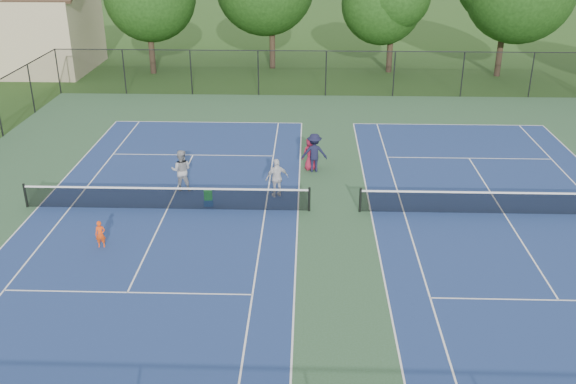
{
  "coord_description": "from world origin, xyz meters",
  "views": [
    {
      "loc": [
        -1.14,
        -24.1,
        11.56
      ],
      "look_at": [
        -1.9,
        -1.0,
        1.3
      ],
      "focal_mm": 40.0,
      "sensor_mm": 36.0,
      "label": 1
    }
  ],
  "objects_px": {
    "bystander_b": "(314,153)",
    "child_player": "(100,234)",
    "instructor": "(181,170)",
    "clapboard_house": "(23,29)",
    "bystander_c": "(311,153)",
    "bystander_a": "(277,178)",
    "ball_hopper": "(208,195)",
    "ball_crate": "(209,202)"
  },
  "relations": [
    {
      "from": "child_player",
      "to": "instructor",
      "type": "height_order",
      "value": "instructor"
    },
    {
      "from": "instructor",
      "to": "bystander_b",
      "type": "distance_m",
      "value": 6.36
    },
    {
      "from": "bystander_b",
      "to": "bystander_c",
      "type": "distance_m",
      "value": 0.31
    },
    {
      "from": "child_player",
      "to": "instructor",
      "type": "relative_size",
      "value": 0.56
    },
    {
      "from": "child_player",
      "to": "ball_hopper",
      "type": "distance_m",
      "value": 5.09
    },
    {
      "from": "bystander_c",
      "to": "ball_crate",
      "type": "xyz_separation_m",
      "value": [
        -4.31,
        -4.26,
        -0.67
      ]
    },
    {
      "from": "child_player",
      "to": "bystander_b",
      "type": "distance_m",
      "value": 11.11
    },
    {
      "from": "bystander_c",
      "to": "ball_crate",
      "type": "height_order",
      "value": "bystander_c"
    },
    {
      "from": "bystander_a",
      "to": "ball_hopper",
      "type": "bearing_deg",
      "value": -1.4
    },
    {
      "from": "clapboard_house",
      "to": "instructor",
      "type": "relative_size",
      "value": 5.75
    },
    {
      "from": "bystander_a",
      "to": "bystander_c",
      "type": "xyz_separation_m",
      "value": [
        1.45,
        3.2,
        -0.05
      ]
    },
    {
      "from": "clapboard_house",
      "to": "ball_crate",
      "type": "xyz_separation_m",
      "value": [
        17.69,
        -24.6,
        -2.94
      ]
    },
    {
      "from": "ball_crate",
      "to": "ball_hopper",
      "type": "relative_size",
      "value": 0.87
    },
    {
      "from": "instructor",
      "to": "bystander_b",
      "type": "bearing_deg",
      "value": -158.5
    },
    {
      "from": "bystander_c",
      "to": "ball_hopper",
      "type": "distance_m",
      "value": 6.07
    },
    {
      "from": "instructor",
      "to": "ball_crate",
      "type": "relative_size",
      "value": 4.95
    },
    {
      "from": "ball_crate",
      "to": "child_player",
      "type": "bearing_deg",
      "value": -132.67
    },
    {
      "from": "instructor",
      "to": "ball_crate",
      "type": "xyz_separation_m",
      "value": [
        1.41,
        -1.63,
        -0.79
      ]
    },
    {
      "from": "bystander_b",
      "to": "ball_hopper",
      "type": "relative_size",
      "value": 4.35
    },
    {
      "from": "bystander_a",
      "to": "clapboard_house",
      "type": "bearing_deg",
      "value": -70.53
    },
    {
      "from": "bystander_a",
      "to": "ball_crate",
      "type": "distance_m",
      "value": 3.13
    },
    {
      "from": "bystander_a",
      "to": "bystander_c",
      "type": "distance_m",
      "value": 3.52
    },
    {
      "from": "bystander_b",
      "to": "ball_hopper",
      "type": "bearing_deg",
      "value": 39.3
    },
    {
      "from": "bystander_b",
      "to": "child_player",
      "type": "bearing_deg",
      "value": 41.76
    },
    {
      "from": "instructor",
      "to": "bystander_c",
      "type": "bearing_deg",
      "value": -155.97
    },
    {
      "from": "ball_crate",
      "to": "ball_hopper",
      "type": "xyz_separation_m",
      "value": [
        0.0,
        0.0,
        0.36
      ]
    },
    {
      "from": "instructor",
      "to": "ball_crate",
      "type": "distance_m",
      "value": 2.29
    },
    {
      "from": "child_player",
      "to": "ball_crate",
      "type": "height_order",
      "value": "child_player"
    },
    {
      "from": "ball_hopper",
      "to": "bystander_c",
      "type": "bearing_deg",
      "value": 44.67
    },
    {
      "from": "instructor",
      "to": "clapboard_house",
      "type": "bearing_deg",
      "value": -55.37
    },
    {
      "from": "bystander_a",
      "to": "bystander_b",
      "type": "relative_size",
      "value": 0.92
    },
    {
      "from": "clapboard_house",
      "to": "bystander_b",
      "type": "bearing_deg",
      "value": -42.85
    },
    {
      "from": "ball_crate",
      "to": "ball_hopper",
      "type": "bearing_deg",
      "value": 0.0
    },
    {
      "from": "ball_hopper",
      "to": "child_player",
      "type": "bearing_deg",
      "value": -132.67
    },
    {
      "from": "bystander_c",
      "to": "bystander_b",
      "type": "bearing_deg",
      "value": 102.69
    },
    {
      "from": "instructor",
      "to": "ball_crate",
      "type": "bearing_deg",
      "value": 130.13
    },
    {
      "from": "clapboard_house",
      "to": "instructor",
      "type": "distance_m",
      "value": 28.24
    },
    {
      "from": "bystander_c",
      "to": "ball_hopper",
      "type": "bearing_deg",
      "value": 19.73
    },
    {
      "from": "instructor",
      "to": "ball_hopper",
      "type": "relative_size",
      "value": 4.33
    },
    {
      "from": "bystander_a",
      "to": "bystander_c",
      "type": "bearing_deg",
      "value": -135.96
    },
    {
      "from": "child_player",
      "to": "ball_crate",
      "type": "distance_m",
      "value": 5.1
    },
    {
      "from": "child_player",
      "to": "bystander_c",
      "type": "bearing_deg",
      "value": 37.53
    }
  ]
}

